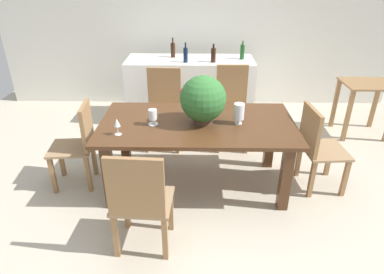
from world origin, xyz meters
The scene contains 18 objects.
ground_plane centered at (0.00, 0.00, 0.00)m, with size 7.04×7.04×0.00m, color #BCB29E.
back_wall centered at (0.00, 2.60, 1.30)m, with size 6.40×0.10×2.60m, color silver.
dining_table centered at (0.00, 0.08, 0.63)m, with size 1.96×1.06×0.75m.
chair_far_left centered at (-0.44, 1.07, 0.55)m, with size 0.49×0.48×1.00m.
chair_foot_end centered at (1.24, 0.08, 0.51)m, with size 0.46×0.50×0.91m.
chair_near_left centered at (-0.45, -0.90, 0.53)m, with size 0.50×0.45×0.96m.
chair_far_right centered at (0.44, 1.07, 0.56)m, with size 0.43×0.44×1.05m.
chair_head_end centered at (-1.24, 0.09, 0.51)m, with size 0.47×0.44×0.92m.
flower_centerpiece centered at (0.05, 0.07, 1.00)m, with size 0.46×0.46×0.48m.
crystal_vase_left centered at (0.41, 0.06, 0.87)m, with size 0.10×0.10×0.21m.
crystal_vase_center_near centered at (-0.44, 0.01, 0.84)m, with size 0.10×0.10×0.16m.
wine_glass centered at (-0.74, -0.21, 0.87)m, with size 0.06×0.06×0.16m.
kitchen_counter centered at (-0.11, 1.88, 0.47)m, with size 1.86×0.67×0.93m, color white.
wine_bottle_amber centered at (-0.37, 2.00, 1.04)m, with size 0.07×0.07×0.28m.
wine_bottle_dark centered at (0.22, 1.72, 1.03)m, with size 0.07×0.07×0.25m.
wine_bottle_clear centered at (0.64, 1.90, 1.04)m, with size 0.06×0.06×0.26m.
wine_bottle_tall centered at (-0.17, 1.71, 1.04)m, with size 0.06×0.06×0.28m.
side_table centered at (2.29, 1.37, 0.57)m, with size 0.65×0.55×0.75m.
Camera 1 is at (-0.00, -3.00, 2.17)m, focal length 31.53 mm.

